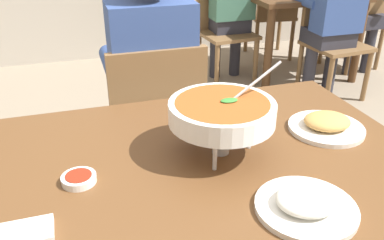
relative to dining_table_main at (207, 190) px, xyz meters
The scene contains 14 objects.
dining_table_main is the anchor object (origin of this frame).
chair_diner_main 0.74m from the dining_table_main, 90.00° to the left, with size 0.44×0.44×0.90m.
diner_main 0.77m from the dining_table_main, 90.00° to the left, with size 0.40×0.45×1.31m.
curry_bowl 0.25m from the dining_table_main, 22.92° to the left, with size 0.33×0.30×0.26m.
rice_plate 0.35m from the dining_table_main, 62.87° to the right, with size 0.24×0.24×0.06m.
appetizer_plate 0.44m from the dining_table_main, ahead, with size 0.24×0.24×0.06m.
sauce_dish 0.38m from the dining_table_main, behind, with size 0.09×0.09×0.02m.
napkin_folded 0.53m from the dining_table_main, 159.45° to the right, with size 0.12×0.08×0.02m, color white.
dining_table_far 2.88m from the dining_table_main, 54.39° to the left, with size 1.00×0.80×0.76m.
chair_bg_left 2.54m from the dining_table_main, 47.52° to the left, with size 0.48×0.48×0.90m.
chair_bg_middle 3.28m from the dining_table_main, 44.17° to the left, with size 0.49×0.49×0.90m.
chair_bg_right 2.65m from the dining_table_main, 67.74° to the left, with size 0.48×0.48×0.90m.
chair_bg_corner 3.31m from the dining_table_main, 59.06° to the left, with size 0.50×0.50×0.90m.
patron_bg_left 2.42m from the dining_table_main, 46.95° to the left, with size 0.40×0.45×1.31m.
Camera 1 is at (-0.33, -0.93, 1.39)m, focal length 38.10 mm.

